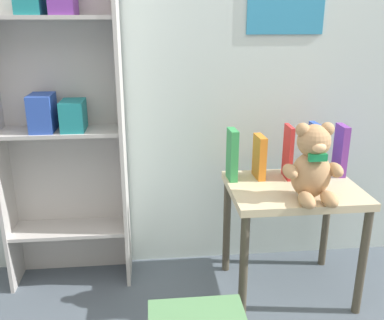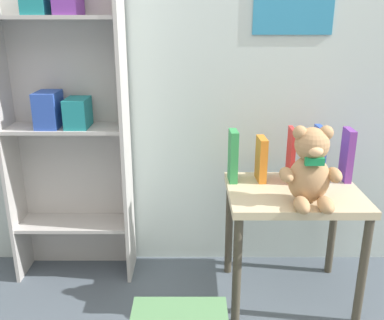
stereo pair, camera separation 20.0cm
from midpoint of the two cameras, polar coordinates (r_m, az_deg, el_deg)
The scene contains 9 objects.
wall_back at distance 2.24m, azimuth 7.42°, elevation 16.03°, with size 4.80×0.07×2.50m.
bookshelf_side at distance 2.21m, azimuth -13.78°, elevation 6.30°, with size 0.61×0.23×1.64m.
display_table at distance 2.11m, azimuth 16.15°, elevation -6.16°, with size 0.62×0.48×0.58m.
teddy_bear at distance 1.90m, azimuth 18.65°, elevation -1.24°, with size 0.26×0.24×0.34m.
book_standing_green at distance 2.09m, azimuth 8.42°, elevation 0.48°, with size 0.04×0.11×0.25m, color #33934C.
book_standing_orange at distance 2.13m, azimuth 12.08°, elevation 0.07°, with size 0.04×0.12×0.22m, color orange.
book_standing_red at distance 2.14m, azimuth 15.85°, elevation 0.57°, with size 0.02×0.12×0.27m, color red.
book_standing_blue at distance 2.19m, azimuth 19.29°, elevation 0.68°, with size 0.03×0.13×0.27m, color #2D51B7.
book_standing_purple at distance 2.24m, azimuth 22.60°, elevation 0.56°, with size 0.03×0.11×0.26m, color purple.
Camera 2 is at (-0.17, -0.77, 1.35)m, focal length 40.00 mm.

